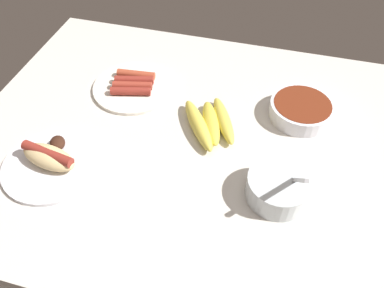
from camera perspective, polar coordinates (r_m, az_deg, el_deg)
The scene contains 6 objects.
ground_plane at distance 97.62cm, azimuth 1.71°, elevation 0.05°, with size 120.00×90.00×3.00cm, color silver.
banana_bunch at distance 98.30cm, azimuth 2.62°, elevation 3.15°, with size 17.71×21.07×3.79cm.
bowl_coleslaw at distance 85.26cm, azimuth 12.68°, elevation -6.17°, with size 13.87×13.96×15.36cm.
plate_sausages at distance 111.71cm, azimuth -8.60°, elevation 8.50°, with size 23.11×23.11×3.27cm.
plate_hotdog_assembled at distance 95.42cm, azimuth -20.15°, elevation -2.26°, with size 22.98×22.98×5.61cm.
bowl_chili at distance 104.88cm, azimuth 15.86°, elevation 4.97°, with size 16.48×16.48×4.36cm.
Camera 1 is at (14.51, -64.37, 70.44)cm, focal length 36.09 mm.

